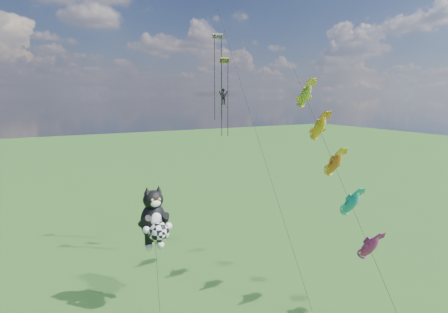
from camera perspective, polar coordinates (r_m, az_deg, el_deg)
name	(u,v)px	position (r m, az deg, el deg)	size (l,w,h in m)	color
cat_kite_rig	(155,220)	(31.24, -10.51, -9.45)	(2.46, 4.16, 9.97)	brown
fish_windsock_rig	(334,164)	(32.77, 16.43, -1.15)	(1.84, 15.92, 20.42)	brown
parafoil_rig	(225,91)	(39.82, 0.10, 10.03)	(1.91, 17.53, 26.30)	brown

